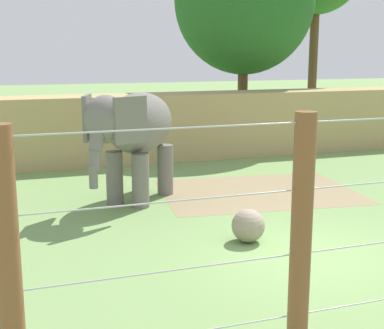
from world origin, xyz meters
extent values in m
plane|color=#759956|center=(0.00, 0.00, 0.00)|extent=(120.00, 120.00, 0.00)
cube|color=#937F5B|center=(1.27, 4.97, 0.00)|extent=(6.01, 4.67, 0.01)
cube|color=tan|center=(0.00, 10.63, 1.23)|extent=(36.00, 1.80, 2.47)
cylinder|color=slate|center=(-2.35, 4.51, 0.72)|extent=(0.45, 0.45, 1.43)
cylinder|color=slate|center=(-2.93, 5.04, 0.72)|extent=(0.45, 0.45, 1.43)
cylinder|color=slate|center=(-1.37, 5.59, 0.72)|extent=(0.45, 0.45, 1.43)
cylinder|color=slate|center=(-1.95, 6.12, 0.72)|extent=(0.45, 0.45, 1.43)
ellipsoid|color=slate|center=(-2.15, 5.32, 2.12)|extent=(2.85, 2.93, 1.63)
ellipsoid|color=slate|center=(-3.27, 4.09, 2.41)|extent=(1.51, 1.50, 1.18)
cube|color=slate|center=(-2.75, 3.75, 2.41)|extent=(0.89, 0.45, 1.12)
cube|color=slate|center=(-3.66, 4.58, 2.41)|extent=(0.37, 0.91, 1.12)
cylinder|color=slate|center=(-3.57, 3.76, 1.99)|extent=(0.58, 0.59, 0.64)
cylinder|color=slate|center=(-3.65, 3.67, 1.54)|extent=(0.44, 0.45, 0.60)
cylinder|color=slate|center=(-3.71, 3.61, 1.12)|extent=(0.30, 0.30, 0.56)
cylinder|color=slate|center=(-1.15, 6.41, 2.02)|extent=(0.28, 0.30, 0.82)
sphere|color=gray|center=(-0.81, 1.15, 0.36)|extent=(0.72, 0.72, 0.72)
cylinder|color=brown|center=(-5.66, -3.16, 1.65)|extent=(0.28, 0.28, 3.31)
cylinder|color=brown|center=(-2.07, -3.16, 1.65)|extent=(0.28, 0.28, 3.31)
cylinder|color=brown|center=(9.33, 15.59, 3.13)|extent=(0.44, 0.44, 6.26)
cylinder|color=brown|center=(4.44, 13.29, 1.80)|extent=(0.44, 0.44, 3.61)
ellipsoid|color=#235B23|center=(4.44, 13.29, 6.16)|extent=(6.01, 6.01, 6.31)
camera|label=1|loc=(-5.58, -9.08, 4.04)|focal=51.28mm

